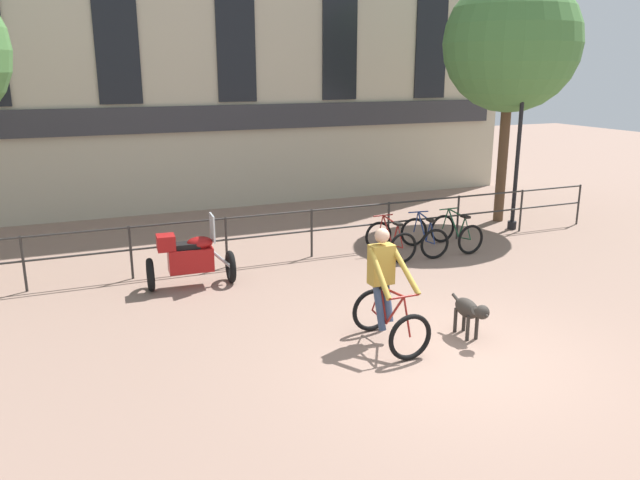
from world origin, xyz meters
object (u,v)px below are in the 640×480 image
at_px(cyclist_with_bike, 386,293).
at_px(street_lamp, 520,126).
at_px(parked_bicycle_mid_left, 424,237).
at_px(parked_bicycle_near_lamp, 390,241).
at_px(dog, 470,310).
at_px(parked_bicycle_mid_right, 456,233).
at_px(parked_motorcycle, 190,258).

xyz_separation_m(cyclist_with_bike, street_lamp, (6.24, 4.70, 1.83)).
height_order(parked_bicycle_mid_left, street_lamp, street_lamp).
bearing_deg(street_lamp, parked_bicycle_near_lamp, -167.22).
xyz_separation_m(parked_bicycle_near_lamp, parked_bicycle_mid_left, (0.85, 0.00, 0.00)).
distance_m(dog, parked_bicycle_mid_right, 4.96).
xyz_separation_m(parked_bicycle_near_lamp, parked_bicycle_mid_right, (1.70, 0.00, 0.00)).
bearing_deg(parked_bicycle_mid_right, parked_bicycle_near_lamp, -1.20).
distance_m(dog, parked_motorcycle, 5.19).
height_order(parked_motorcycle, parked_bicycle_mid_right, parked_motorcycle).
distance_m(parked_bicycle_near_lamp, street_lamp, 4.71).
distance_m(cyclist_with_bike, parked_bicycle_mid_right, 5.45).
bearing_deg(dog, street_lamp, 47.80).
distance_m(parked_motorcycle, parked_bicycle_near_lamp, 4.38).
relative_size(dog, parked_bicycle_mid_left, 0.80).
relative_size(cyclist_with_bike, dog, 1.79).
bearing_deg(parked_bicycle_mid_left, cyclist_with_bike, 57.72).
bearing_deg(parked_bicycle_near_lamp, parked_motorcycle, 2.52).
distance_m(parked_bicycle_mid_right, street_lamp, 3.36).
bearing_deg(dog, parked_motorcycle, 133.11).
bearing_deg(parked_bicycle_near_lamp, street_lamp, -167.98).
bearing_deg(parked_bicycle_near_lamp, parked_bicycle_mid_left, 179.24).
bearing_deg(cyclist_with_bike, parked_bicycle_mid_left, 50.41).
height_order(parked_bicycle_mid_left, parked_bicycle_mid_right, same).
xyz_separation_m(parked_motorcycle, parked_bicycle_mid_right, (6.06, 0.25, -0.20)).
distance_m(parked_motorcycle, parked_bicycle_mid_left, 5.22).
bearing_deg(street_lamp, cyclist_with_bike, -142.98).
bearing_deg(parked_motorcycle, parked_bicycle_mid_right, -83.54).
relative_size(cyclist_with_bike, parked_bicycle_near_lamp, 1.52).
bearing_deg(parked_bicycle_near_lamp, parked_bicycle_mid_right, 179.24).
bearing_deg(dog, parked_bicycle_near_lamp, 79.16).
distance_m(dog, parked_bicycle_near_lamp, 4.29).
bearing_deg(parked_bicycle_mid_right, parked_motorcycle, 1.17).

